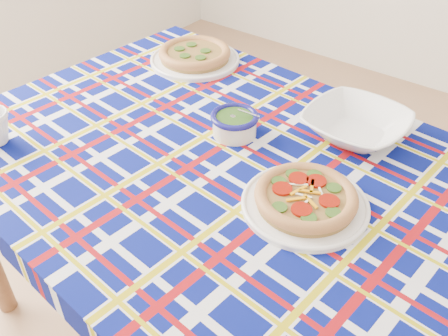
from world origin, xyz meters
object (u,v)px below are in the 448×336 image
Objects in this scene: dining_table at (248,199)px; pesto_bowl at (235,122)px; main_focaccia_plate at (306,197)px; serving_bowl at (356,125)px.

pesto_bowl reaches higher than dining_table.
dining_table is at bearing -42.31° from pesto_bowl.
main_focaccia_plate reaches higher than dining_table.
serving_bowl is (0.12, 0.29, 0.10)m from dining_table.
serving_bowl is (-0.04, 0.31, 0.00)m from main_focaccia_plate.
dining_table is 0.19m from main_focaccia_plate.
serving_bowl is at bearing 73.13° from dining_table.
dining_table is at bearing 173.80° from main_focaccia_plate.
dining_table is 0.20m from pesto_bowl.
serving_bowl reaches higher than dining_table.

